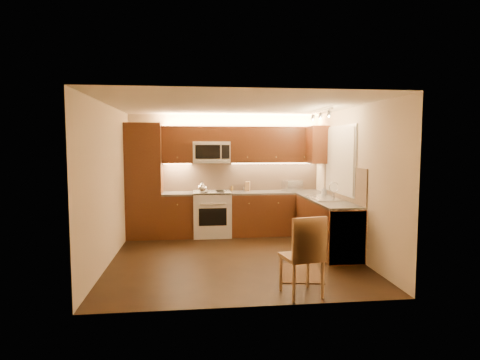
{
  "coord_description": "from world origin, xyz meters",
  "views": [
    {
      "loc": [
        -0.65,
        -6.41,
        1.87
      ],
      "look_at": [
        0.15,
        0.55,
        1.25
      ],
      "focal_mm": 29.71,
      "sensor_mm": 36.0,
      "label": 1
    }
  ],
  "objects": [
    {
      "name": "spice_jar_c",
      "position": [
        0.48,
        1.92,
        0.95
      ],
      "size": [
        0.04,
        0.04,
        0.1
      ],
      "primitive_type": "cylinder",
      "rotation": [
        0.0,
        0.0,
        -0.1
      ],
      "color": "silver",
      "rests_on": "counter_back_right"
    },
    {
      "name": "counter_right",
      "position": [
        1.7,
        0.4,
        0.88
      ],
      "size": [
        0.6,
        2.0,
        0.04
      ],
      "primitive_type": "cube",
      "color": "#33312E",
      "rests_on": "base_cab_right"
    },
    {
      "name": "base_cab_right",
      "position": [
        1.7,
        0.4,
        0.43
      ],
      "size": [
        0.6,
        2.0,
        0.86
      ],
      "primitive_type": "cube",
      "color": "#42190E",
      "rests_on": "floor"
    },
    {
      "name": "base_cab_back_left",
      "position": [
        -0.99,
        1.7,
        0.43
      ],
      "size": [
        0.62,
        0.6,
        0.86
      ],
      "primitive_type": "cube",
      "color": "#42190E",
      "rests_on": "floor"
    },
    {
      "name": "counter_back_left",
      "position": [
        -0.99,
        1.7,
        0.88
      ],
      "size": [
        0.62,
        0.6,
        0.04
      ],
      "primitive_type": "cube",
      "color": "#33312E",
      "rests_on": "base_cab_back_left"
    },
    {
      "name": "upper_cab_back_right",
      "position": [
        1.04,
        1.82,
        1.88
      ],
      "size": [
        1.92,
        0.35,
        0.75
      ],
      "primitive_type": "cube",
      "color": "#42190E",
      "rests_on": "wall_back"
    },
    {
      "name": "floor",
      "position": [
        0.0,
        0.0,
        0.0
      ],
      "size": [
        4.0,
        4.0,
        0.01
      ],
      "primitive_type": "cube",
      "color": "black",
      "rests_on": "ground"
    },
    {
      "name": "spice_jar_b",
      "position": [
        0.14,
        1.93,
        0.95
      ],
      "size": [
        0.05,
        0.05,
        0.1
      ],
      "primitive_type": "cylinder",
      "rotation": [
        0.0,
        0.0,
        -0.14
      ],
      "color": "olive",
      "rests_on": "counter_back_right"
    },
    {
      "name": "window_frame",
      "position": [
        1.99,
        0.55,
        1.6
      ],
      "size": [
        0.03,
        1.44,
        1.24
      ],
      "primitive_type": "cube",
      "color": "silver",
      "rests_on": "wall_right"
    },
    {
      "name": "ceiling",
      "position": [
        0.0,
        0.0,
        2.5
      ],
      "size": [
        4.0,
        4.0,
        0.01
      ],
      "primitive_type": "cube",
      "color": "beige",
      "rests_on": "ground"
    },
    {
      "name": "upper_cab_back_left",
      "position": [
        -0.99,
        1.82,
        1.88
      ],
      "size": [
        0.62,
        0.35,
        0.75
      ],
      "primitive_type": "cube",
      "color": "#42190E",
      "rests_on": "wall_back"
    },
    {
      "name": "window_blinds",
      "position": [
        1.97,
        0.55,
        1.6
      ],
      "size": [
        0.02,
        1.36,
        1.16
      ],
      "primitive_type": "cube",
      "color": "silver",
      "rests_on": "wall_right"
    },
    {
      "name": "stove",
      "position": [
        -0.3,
        1.68,
        0.46
      ],
      "size": [
        0.76,
        0.65,
        0.92
      ],
      "primitive_type": null,
      "color": "silver",
      "rests_on": "floor"
    },
    {
      "name": "backsplash_right",
      "position": [
        1.99,
        0.4,
        1.2
      ],
      "size": [
        0.02,
        2.0,
        0.6
      ],
      "primitive_type": "cube",
      "color": "tan",
      "rests_on": "wall_right"
    },
    {
      "name": "wall_right",
      "position": [
        2.0,
        0.0,
        1.25
      ],
      "size": [
        0.01,
        4.0,
        2.5
      ],
      "primitive_type": "cube",
      "color": "beige",
      "rests_on": "ground"
    },
    {
      "name": "soap_bottle",
      "position": [
        1.87,
        1.09,
        0.98
      ],
      "size": [
        0.09,
        0.09,
        0.16
      ],
      "primitive_type": "imported",
      "rotation": [
        0.0,
        0.0,
        0.26
      ],
      "color": "#B3B3B7",
      "rests_on": "counter_right"
    },
    {
      "name": "toaster_oven",
      "position": [
        1.4,
        1.75,
        1.01
      ],
      "size": [
        0.43,
        0.36,
        0.22
      ],
      "primitive_type": "cube",
      "rotation": [
        0.0,
        0.0,
        0.27
      ],
      "color": "silver",
      "rests_on": "counter_back_right"
    },
    {
      "name": "rug",
      "position": [
        0.86,
        -0.9,
        0.01
      ],
      "size": [
        0.75,
        0.99,
        0.01
      ],
      "primitive_type": "cube",
      "rotation": [
        0.0,
        0.0,
        -0.18
      ],
      "color": "black",
      "rests_on": "floor"
    },
    {
      "name": "backsplash_back",
      "position": [
        0.35,
        1.99,
        1.2
      ],
      "size": [
        3.3,
        0.02,
        0.6
      ],
      "primitive_type": "cube",
      "color": "tan",
      "rests_on": "wall_back"
    },
    {
      "name": "pantry",
      "position": [
        -1.65,
        1.7,
        1.15
      ],
      "size": [
        0.7,
        0.6,
        2.3
      ],
      "primitive_type": "cube",
      "color": "#42190E",
      "rests_on": "floor"
    },
    {
      "name": "kettle",
      "position": [
        -0.5,
        1.45,
        1.04
      ],
      "size": [
        0.23,
        0.23,
        0.23
      ],
      "primitive_type": null,
      "rotation": [
        0.0,
        0.0,
        -0.15
      ],
      "color": "silver",
      "rests_on": "stove"
    },
    {
      "name": "spice_jar_a",
      "position": [
        0.4,
        1.91,
        0.94
      ],
      "size": [
        0.05,
        0.05,
        0.09
      ],
      "primitive_type": "cylinder",
      "rotation": [
        0.0,
        0.0,
        0.02
      ],
      "color": "silver",
      "rests_on": "counter_back_right"
    },
    {
      "name": "base_cab_back_right",
      "position": [
        1.04,
        1.7,
        0.43
      ],
      "size": [
        1.92,
        0.6,
        0.86
      ],
      "primitive_type": "cube",
      "color": "#42190E",
      "rests_on": "floor"
    },
    {
      "name": "wall_back",
      "position": [
        0.0,
        2.0,
        1.25
      ],
      "size": [
        4.0,
        0.01,
        2.5
      ],
      "primitive_type": "cube",
      "color": "beige",
      "rests_on": "ground"
    },
    {
      "name": "spice_jar_d",
      "position": [
        0.43,
        1.81,
        0.95
      ],
      "size": [
        0.05,
        0.05,
        0.1
      ],
      "primitive_type": "cylinder",
      "rotation": [
        0.0,
        0.0,
        -0.04
      ],
      "color": "olive",
      "rests_on": "counter_back_right"
    },
    {
      "name": "upper_cab_bridge",
      "position": [
        -0.3,
        1.82,
        2.09
      ],
      "size": [
        0.76,
        0.35,
        0.31
      ],
      "primitive_type": "cube",
      "color": "#42190E",
      "rests_on": "wall_back"
    },
    {
      "name": "upper_cab_right_corner",
      "position": [
        1.82,
        1.4,
        1.88
      ],
      "size": [
        0.35,
        0.5,
        0.75
      ],
      "primitive_type": "cube",
      "color": "#42190E",
      "rests_on": "wall_right"
    },
    {
      "name": "dining_chair",
      "position": [
        0.66,
        -1.7,
        0.51
      ],
      "size": [
        0.53,
        0.53,
        1.02
      ],
      "primitive_type": null,
      "rotation": [
        0.0,
        0.0,
        0.2
      ],
      "color": "#AD814E",
      "rests_on": "floor"
    },
    {
      "name": "sink",
      "position": [
        1.7,
        0.55,
        0.98
      ],
      "size": [
        0.52,
        0.86,
        0.15
      ],
      "primitive_type": null,
      "color": "silver",
      "rests_on": "counter_right"
    },
    {
      "name": "knife_block",
      "position": [
        0.46,
        1.84,
        1.0
      ],
      "size": [
        0.12,
        0.16,
        0.2
      ],
      "primitive_type": "cube",
      "rotation": [
        0.0,
        0.0,
        -0.24
      ],
      "color": "#AD814E",
      "rests_on": "counter_back_right"
    },
    {
      "name": "wall_front",
      "position": [
        0.0,
        -2.0,
        1.25
      ],
      "size": [
        4.0,
        0.01,
        2.5
      ],
      "primitive_type": "cube",
      "color": "beige",
      "rests_on": "ground"
    },
    {
      "name": "counter_back_right",
      "position": [
        1.04,
        1.7,
        0.88
      ],
      "size": [
        1.92,
        0.6,
        0.04
      ],
      "primitive_type": "cube",
      "color": "#33312E",
      "rests_on": "base_cab_back_right"
    },
    {
      "name": "track_light_bar",
      "position": [
        1.55,
        0.4,
        2.46
      ],
      "size": [
        0.04,
        1.2,
        0.03
      ],
      "primitive_type": "cube",
      "color": "silver",
      "rests_on": "ceiling"
    },
    {
      "name": "dishwasher",
      "position": [
        1.7,
        -0.3,
        0.43
      ],
      "size": [
        0.58,
        0.6,
        0.84
      ],
      "primitive_type": "cube",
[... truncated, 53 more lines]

